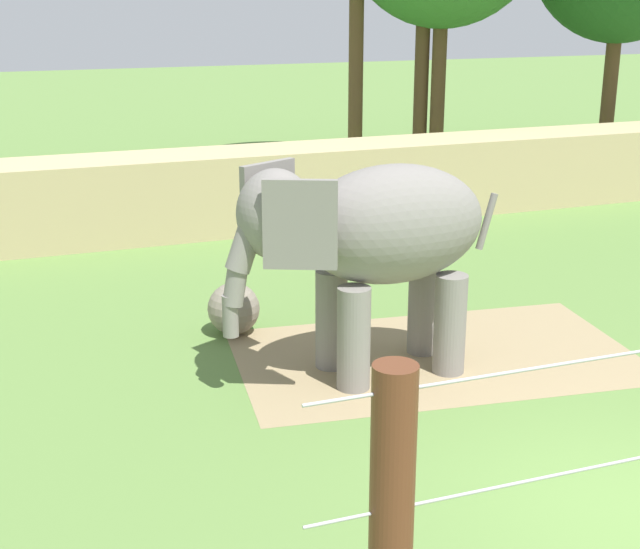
{
  "coord_description": "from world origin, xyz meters",
  "views": [
    {
      "loc": [
        -6.05,
        -6.7,
        5.35
      ],
      "look_at": [
        -1.79,
        4.97,
        1.4
      ],
      "focal_mm": 50.27,
      "sensor_mm": 36.0,
      "label": 1
    }
  ],
  "objects": [
    {
      "name": "ground_plane",
      "position": [
        0.0,
        0.0,
        0.0
      ],
      "size": [
        120.0,
        120.0,
        0.0
      ],
      "primitive_type": "plane",
      "color": "#5B7F3D"
    },
    {
      "name": "elephant",
      "position": [
        -1.23,
        4.41,
        2.07
      ],
      "size": [
        4.22,
        1.78,
        3.12
      ],
      "color": "gray",
      "rests_on": "ground"
    },
    {
      "name": "embankment_wall",
      "position": [
        0.0,
        13.15,
        0.92
      ],
      "size": [
        36.0,
        1.8,
        1.84
      ],
      "primitive_type": "cube",
      "color": "tan",
      "rests_on": "ground"
    },
    {
      "name": "dirt_patch",
      "position": [
        -0.03,
        4.63,
        0.0
      ],
      "size": [
        6.41,
        4.22,
        0.01
      ],
      "primitive_type": "cube",
      "rotation": [
        0.0,
        0.0,
        -0.12
      ],
      "color": "#937F5B",
      "rests_on": "ground"
    },
    {
      "name": "enrichment_ball",
      "position": [
        -2.68,
        6.62,
        0.42
      ],
      "size": [
        0.85,
        0.85,
        0.85
      ],
      "primitive_type": "sphere",
      "color": "gray",
      "rests_on": "ground"
    }
  ]
}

